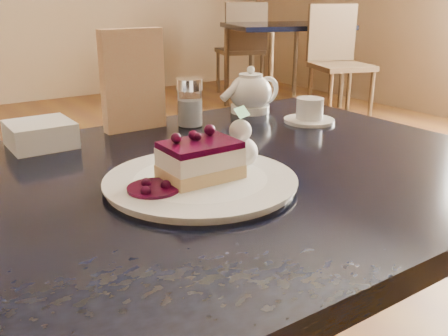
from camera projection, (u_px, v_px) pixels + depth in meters
main_table at (186, 218)px, 0.90m from camera, size 1.26×0.85×0.79m
dessert_plate at (201, 181)px, 0.83m from camera, size 0.31×0.31×0.01m
cheesecake_slice at (200, 160)px, 0.82m from camera, size 0.13×0.09×0.06m
whipped_cream at (240, 152)px, 0.88m from camera, size 0.06×0.06×0.06m
berry_sauce at (154, 188)px, 0.78m from camera, size 0.08×0.08×0.01m
tea_set at (262, 97)px, 1.31m from camera, size 0.23×0.29×0.11m
menu_card at (133, 80)px, 1.14m from camera, size 0.15×0.03×0.23m
sugar_shaker at (190, 102)px, 1.18m from camera, size 0.06×0.06×0.12m
napkin_stack at (40, 134)px, 1.04m from camera, size 0.13×0.13×0.05m
bg_table_far_right at (283, 99)px, 5.07m from camera, size 1.31×1.98×1.32m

